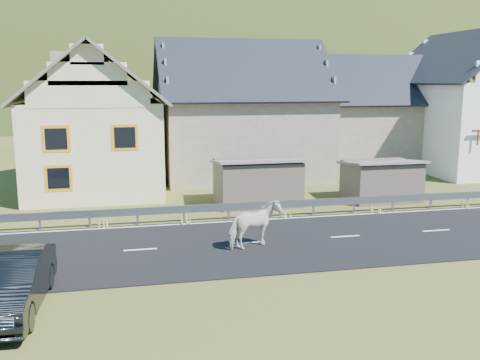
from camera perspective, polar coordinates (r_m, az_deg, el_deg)
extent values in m
plane|color=#3B4A1D|center=(21.70, 11.16, -6.03)|extent=(160.00, 160.00, 0.00)
cube|color=black|center=(21.70, 11.16, -5.98)|extent=(60.00, 7.00, 0.04)
cube|color=silver|center=(21.69, 11.16, -5.91)|extent=(60.00, 6.60, 0.01)
cube|color=#93969B|center=(24.86, 7.87, -2.42)|extent=(28.00, 0.08, 0.34)
cube|color=#93969B|center=(23.76, -20.59, -4.19)|extent=(0.10, 0.06, 0.70)
cube|color=#93969B|center=(23.54, -15.76, -4.04)|extent=(0.10, 0.06, 0.70)
cube|color=#93969B|center=(23.49, -10.88, -3.86)|extent=(0.10, 0.06, 0.70)
cube|color=#93969B|center=(23.60, -6.01, -3.65)|extent=(0.10, 0.06, 0.70)
cube|color=#93969B|center=(23.89, -1.23, -3.42)|extent=(0.10, 0.06, 0.70)
cube|color=#93969B|center=(24.33, 3.40, -3.18)|extent=(0.10, 0.06, 0.70)
cube|color=#93969B|center=(24.93, 7.84, -2.92)|extent=(0.10, 0.06, 0.70)
cube|color=#93969B|center=(25.67, 12.05, -2.67)|extent=(0.10, 0.06, 0.70)
cube|color=#93969B|center=(26.54, 16.00, -2.41)|extent=(0.10, 0.06, 0.70)
cube|color=#93969B|center=(27.53, 19.68, -2.17)|extent=(0.10, 0.06, 0.70)
cube|color=#93969B|center=(28.63, 23.09, -1.93)|extent=(0.10, 0.06, 0.70)
cube|color=#6E5F51|center=(26.82, 1.83, -0.23)|extent=(4.30, 3.30, 2.40)
cube|color=#6E5F51|center=(28.64, 14.80, -0.09)|extent=(3.80, 2.90, 2.20)
cube|color=#F7E6B7|center=(31.32, -15.06, 3.56)|extent=(7.00, 9.00, 5.00)
cube|color=orange|center=(26.90, -19.02, 4.18)|extent=(1.30, 0.12, 1.30)
cube|color=orange|center=(26.70, -12.17, 4.48)|extent=(1.30, 0.12, 1.30)
cube|color=orange|center=(27.16, -18.78, 0.20)|extent=(1.30, 0.12, 1.30)
cube|color=gray|center=(32.77, -18.84, 10.78)|extent=(0.70, 0.70, 2.40)
cube|color=gray|center=(35.04, 0.08, 4.63)|extent=(10.00, 9.00, 5.00)
cube|color=gray|center=(40.21, 13.57, 4.82)|extent=(9.00, 8.00, 4.60)
cube|color=white|center=(40.61, 23.15, 5.31)|extent=(8.00, 10.00, 6.00)
ellipsoid|color=#273513|center=(201.22, -8.23, 3.00)|extent=(440.00, 280.00, 260.00)
imported|color=beige|center=(19.73, 1.59, -4.78)|extent=(1.70, 2.25, 1.73)
imported|color=black|center=(15.80, -23.36, -10.08)|extent=(1.86, 4.84, 1.57)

